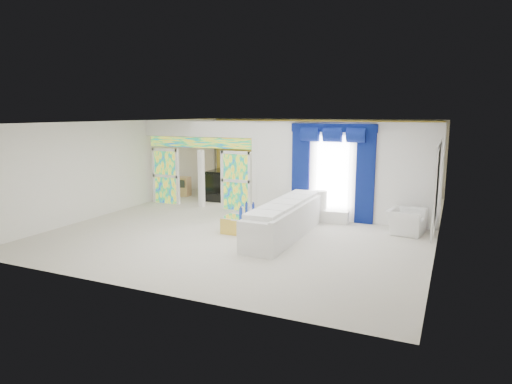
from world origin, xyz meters
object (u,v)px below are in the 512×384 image
at_px(coffee_table, 246,220).
at_px(grand_piano, 233,182).
at_px(white_sofa, 287,220).
at_px(armchair, 406,221).
at_px(console_table, 330,216).

relative_size(coffee_table, grand_piano, 0.98).
xyz_separation_m(white_sofa, coffee_table, (-1.35, 0.30, -0.18)).
xyz_separation_m(coffee_table, armchair, (4.28, 1.22, 0.11)).
bearing_deg(grand_piano, white_sofa, -53.06).
bearing_deg(coffee_table, armchair, 15.88).
xyz_separation_m(coffee_table, console_table, (2.06, 1.57, -0.04)).
xyz_separation_m(coffee_table, grand_piano, (-2.74, 4.54, 0.29)).
bearing_deg(armchair, coffee_table, 113.83).
xyz_separation_m(console_table, armchair, (2.22, -0.35, 0.15)).
relative_size(white_sofa, coffee_table, 2.15).
bearing_deg(coffee_table, white_sofa, -12.53).
bearing_deg(white_sofa, armchair, 27.20).
bearing_deg(grand_piano, console_table, -35.03).
height_order(coffee_table, console_table, coffee_table).
relative_size(white_sofa, armchair, 4.14).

